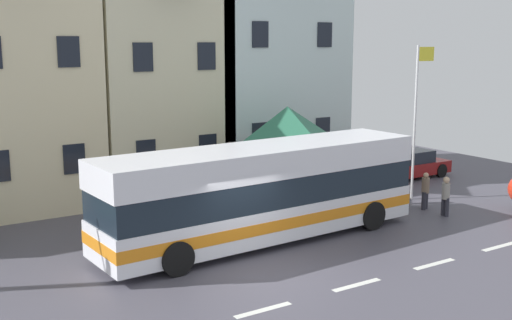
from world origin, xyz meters
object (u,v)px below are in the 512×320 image
(hilltop_castle, at_px, (49,33))
(pedestrian_02, at_px, (425,191))
(townhouse_03, at_px, (260,58))
(transit_bus, at_px, (263,194))
(bus_shelter, at_px, (287,126))
(parked_car_02, at_px, (336,177))
(parked_car_00, at_px, (407,164))
(townhouse_02, at_px, (145,69))
(flagpole, at_px, (417,110))
(public_bench, at_px, (287,178))
(townhouse_01, at_px, (14,67))
(pedestrian_01, at_px, (403,182))
(pedestrian_00, at_px, (446,195))

(hilltop_castle, distance_m, pedestrian_02, 33.50)
(townhouse_03, distance_m, pedestrian_02, 10.50)
(transit_bus, relative_size, pedestrian_02, 7.83)
(bus_shelter, distance_m, parked_car_02, 3.89)
(parked_car_00, bearing_deg, townhouse_02, 155.29)
(parked_car_02, bearing_deg, flagpole, -62.20)
(townhouse_02, xyz_separation_m, bus_shelter, (3.42, -5.84, -2.08))
(townhouse_02, height_order, public_bench, townhouse_02)
(townhouse_02, relative_size, townhouse_03, 0.93)
(townhouse_02, distance_m, parked_car_00, 12.97)
(bus_shelter, distance_m, flagpole, 5.32)
(parked_car_00, bearing_deg, public_bench, 169.04)
(transit_bus, xyz_separation_m, flagpole, (8.26, 1.31, 2.09))
(townhouse_01, relative_size, flagpole, 1.74)
(transit_bus, height_order, public_bench, transit_bus)
(townhouse_01, bearing_deg, pedestrian_02, -35.19)
(townhouse_03, height_order, parked_car_02, townhouse_03)
(hilltop_castle, bearing_deg, townhouse_01, -108.28)
(townhouse_01, distance_m, transit_bus, 11.25)
(townhouse_01, distance_m, parked_car_00, 17.90)
(hilltop_castle, xyz_separation_m, public_bench, (2.69, -26.82, -6.48))
(parked_car_02, bearing_deg, townhouse_03, 91.44)
(public_bench, bearing_deg, bus_shelter, -125.56)
(hilltop_castle, height_order, parked_car_00, hilltop_castle)
(hilltop_castle, bearing_deg, transit_bus, -93.95)
(transit_bus, height_order, pedestrian_02, transit_bus)
(bus_shelter, distance_m, public_bench, 3.64)
(pedestrian_01, bearing_deg, townhouse_03, 100.19)
(townhouse_01, xyz_separation_m, pedestrian_00, (12.81, -10.20, -4.64))
(transit_bus, bearing_deg, pedestrian_00, -11.74)
(pedestrian_02, relative_size, public_bench, 0.85)
(bus_shelter, xyz_separation_m, pedestrian_00, (3.84, -4.75, -2.32))
(hilltop_castle, xyz_separation_m, pedestrian_01, (4.99, -31.52, -6.02))
(bus_shelter, bearing_deg, transit_bus, -134.20)
(townhouse_01, height_order, pedestrian_02, townhouse_01)
(flagpole, bearing_deg, bus_shelter, 154.60)
(townhouse_01, bearing_deg, townhouse_03, 0.19)
(transit_bus, relative_size, parked_car_00, 2.78)
(transit_bus, relative_size, bus_shelter, 2.91)
(hilltop_castle, distance_m, parked_car_02, 29.37)
(flagpole, bearing_deg, pedestrian_00, -110.61)
(parked_car_02, relative_size, pedestrian_02, 3.03)
(hilltop_castle, relative_size, pedestrian_00, 26.19)
(transit_bus, distance_m, pedestrian_02, 7.48)
(pedestrian_00, bearing_deg, townhouse_03, 98.67)
(parked_car_00, distance_m, pedestrian_00, 6.82)
(public_bench, bearing_deg, transit_bus, -131.33)
(pedestrian_00, height_order, pedestrian_02, pedestrian_00)
(parked_car_00, height_order, pedestrian_01, pedestrian_01)
(bus_shelter, xyz_separation_m, pedestrian_02, (3.95, -3.67, -2.40))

